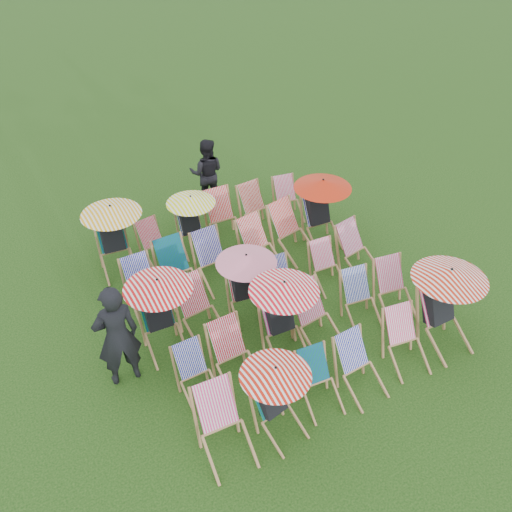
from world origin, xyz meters
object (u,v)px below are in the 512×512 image
deckchair_0 (224,428)px  person_left (117,336)px  deckchair_5 (446,307)px  deckchair_29 (288,200)px  person_rear (207,173)px

deckchair_0 → person_left: person_left is taller
deckchair_5 → deckchair_0: bearing=-178.7°
deckchair_5 → deckchair_29: 4.52m
deckchair_0 → deckchair_5: deckchair_5 is taller
deckchair_0 → person_rear: 6.50m
deckchair_0 → person_rear: (2.60, 5.95, 0.30)m
deckchair_5 → deckchair_29: deckchair_5 is taller
person_rear → person_left: bearing=79.9°
deckchair_29 → person_left: size_ratio=0.46×
deckchair_29 → person_left: bearing=-140.8°
deckchair_29 → deckchair_0: bearing=-120.8°
person_left → person_rear: person_left is taller
deckchair_0 → person_rear: size_ratio=0.63×
deckchair_0 → deckchair_29: (3.92, 4.63, -0.08)m
person_rear → deckchair_29: bearing=165.2°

